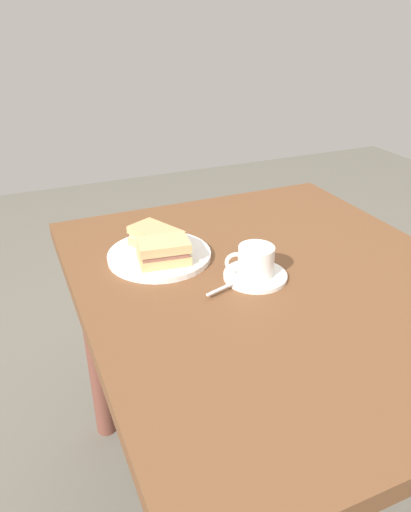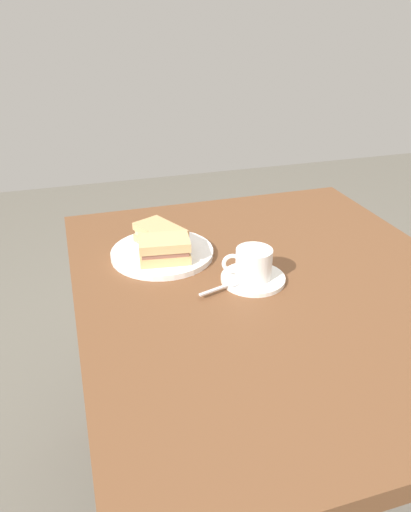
{
  "view_description": "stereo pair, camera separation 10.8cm",
  "coord_description": "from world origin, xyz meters",
  "views": [
    {
      "loc": [
        0.78,
        -0.51,
        1.3
      ],
      "look_at": [
        -0.11,
        -0.13,
        0.79
      ],
      "focal_mm": 33.52,
      "sensor_mm": 36.0,
      "label": 1
    },
    {
      "loc": [
        0.82,
        -0.41,
        1.3
      ],
      "look_at": [
        -0.11,
        -0.13,
        0.79
      ],
      "focal_mm": 33.52,
      "sensor_mm": 36.0,
      "label": 2
    }
  ],
  "objects": [
    {
      "name": "ground_plane",
      "position": [
        0.0,
        0.0,
        0.0
      ],
      "size": [
        6.0,
        6.0,
        0.0
      ],
      "primitive_type": "plane",
      "color": "#666156"
    },
    {
      "name": "dining_table",
      "position": [
        0.0,
        0.0,
        0.64
      ],
      "size": [
        1.02,
        0.87,
        0.76
      ],
      "color": "brown",
      "rests_on": "ground_plane"
    },
    {
      "name": "sandwich_plate",
      "position": [
        -0.2,
        -0.21,
        0.77
      ],
      "size": [
        0.25,
        0.25,
        0.01
      ],
      "primitive_type": "cylinder",
      "color": "white",
      "rests_on": "dining_table"
    },
    {
      "name": "sandwich_front",
      "position": [
        -0.22,
        -0.21,
        0.8
      ],
      "size": [
        0.15,
        0.12,
        0.05
      ],
      "color": "tan",
      "rests_on": "sandwich_plate"
    },
    {
      "name": "sandwich_back",
      "position": [
        -0.15,
        -0.22,
        0.8
      ],
      "size": [
        0.09,
        0.13,
        0.05
      ],
      "color": "tan",
      "rests_on": "sandwich_plate"
    },
    {
      "name": "coffee_saucer",
      "position": [
        -0.02,
        -0.05,
        0.76
      ],
      "size": [
        0.14,
        0.14,
        0.01
      ],
      "primitive_type": "cylinder",
      "color": "white",
      "rests_on": "dining_table"
    },
    {
      "name": "coffee_cup",
      "position": [
        -0.02,
        -0.05,
        0.8
      ],
      "size": [
        0.08,
        0.11,
        0.07
      ],
      "color": "white",
      "rests_on": "coffee_saucer"
    },
    {
      "name": "spoon",
      "position": [
        0.0,
        -0.12,
        0.77
      ],
      "size": [
        0.04,
        0.1,
        0.01
      ],
      "color": "silver",
      "rests_on": "coffee_saucer"
    }
  ]
}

